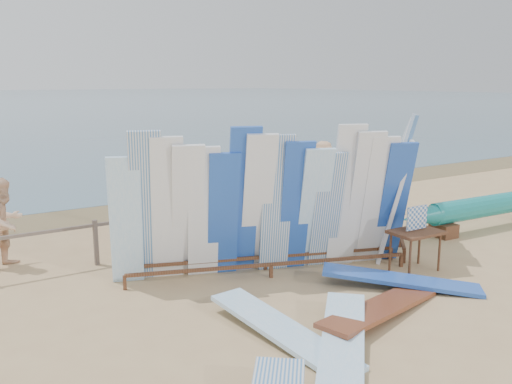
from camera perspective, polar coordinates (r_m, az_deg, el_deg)
ground at (r=9.33m, az=1.14°, el=-10.61°), size 160.00×160.00×0.00m
wet_sand_strip at (r=15.57m, az=-13.64°, el=-1.84°), size 40.00×2.60×0.01m
fence at (r=11.62m, az=-7.04°, el=-2.92°), size 12.08×0.08×0.90m
main_surfboard_rack at (r=9.87m, az=1.28°, el=-1.73°), size 5.47×2.41×2.78m
side_surfboard_rack at (r=11.87m, az=14.10°, el=0.45°), size 2.23×2.33×2.89m
outrigger_canoe at (r=14.36m, az=23.46°, el=-1.43°), size 5.84×0.80×0.83m
vendor_table at (r=10.66m, az=16.38°, el=-5.83°), size 0.96×0.69×1.26m
flat_board_a at (r=7.85m, az=2.65°, el=-15.09°), size 0.83×2.74×0.26m
flat_board_b at (r=7.58m, az=9.08°, el=-16.25°), size 2.26×2.35×0.28m
flat_board_d at (r=9.88m, az=14.97°, el=-9.72°), size 2.36×2.24×0.30m
flat_board_c at (r=8.71m, az=12.95°, el=-12.58°), size 2.75×1.25×0.26m
beach_chair_left at (r=12.85m, az=-6.28°, el=-3.32°), size 0.66×0.67×0.80m
beach_chair_right at (r=12.65m, az=-5.47°, el=-3.58°), size 0.64×0.65×0.78m
stroller at (r=13.08m, az=-0.63°, el=-1.87°), size 0.76×0.97×1.20m
beachgoer_7 at (r=16.43m, az=3.03°, el=2.26°), size 0.72×0.66×1.74m
beachgoer_2 at (r=11.42m, az=-24.88°, el=-2.95°), size 0.90×0.86×1.74m
beachgoer_6 at (r=13.78m, az=1.14°, el=0.41°), size 0.93×0.70×1.71m
beachgoer_5 at (r=16.22m, az=-5.85°, el=2.05°), size 1.65×1.21×1.72m
beachgoer_9 at (r=16.18m, az=7.07°, el=2.16°), size 0.89×1.26×1.80m
beachgoer_8 at (r=15.25m, az=2.67°, el=1.25°), size 0.85×0.63×1.59m
beachgoer_3 at (r=13.07m, az=-13.24°, el=-0.90°), size 0.43×1.00×1.54m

